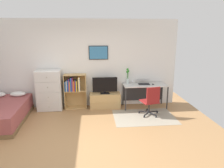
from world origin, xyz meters
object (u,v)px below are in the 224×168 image
office_chair (151,100)px  laptop (144,82)px  desk (144,88)px  tv_stand (105,100)px  television (105,86)px  bookshelf (74,88)px  dresser (49,90)px  computer_mouse (153,84)px  bamboo_vase (128,76)px  wine_glass (133,81)px

office_chair → laptop: (-0.03, 0.77, 0.35)m
desk → laptop: 0.20m
tv_stand → television: size_ratio=1.24×
bookshelf → laptop: bookshelf is taller
dresser → computer_mouse: dresser is taller
office_chair → bamboo_vase: 1.14m
tv_stand → computer_mouse: bearing=-6.2°
laptop → computer_mouse: 0.30m
dresser → laptop: (2.89, -0.01, 0.19)m
dresser → desk: (2.92, 0.01, -0.01)m
laptop → computer_mouse: size_ratio=4.00×
tv_stand → desk: bearing=-0.3°
laptop → computer_mouse: (0.26, -0.13, -0.05)m
desk → computer_mouse: bearing=-34.2°
bookshelf → bamboo_vase: bearing=1.6°
laptop → computer_mouse: laptop is taller
desk → wine_glass: (-0.40, -0.12, 0.27)m
laptop → bamboo_vase: size_ratio=0.86×
laptop → wine_glass: 0.38m
television → computer_mouse: television is taller
tv_stand → office_chair: size_ratio=1.10×
bookshelf → desk: (2.18, -0.05, -0.04)m
computer_mouse → dresser: bearing=177.4°
television → desk: (1.24, 0.02, -0.11)m
dresser → bamboo_vase: (2.40, 0.11, 0.35)m
desk → tv_stand: bearing=179.7°
office_chair → computer_mouse: office_chair is taller
dresser → desk: bearing=0.2°
bamboo_vase → television: bearing=-170.9°
dresser → tv_stand: dresser is taller
dresser → desk: size_ratio=0.91×
dresser → office_chair: 3.02m
desk → office_chair: size_ratio=1.57×
laptop → desk: bearing=32.5°
tv_stand → wine_glass: bearing=-8.4°
bookshelf → television: (0.94, -0.07, 0.08)m
dresser → television: 1.68m
tv_stand → wine_glass: size_ratio=5.24×
dresser → bamboo_vase: size_ratio=2.51×
dresser → television: bearing=-0.2°
tv_stand → laptop: (1.21, -0.03, 0.57)m
office_chair → computer_mouse: size_ratio=8.27×
office_chair → bookshelf: bearing=145.7°
tv_stand → wine_glass: (0.85, -0.13, 0.64)m
bamboo_vase → tv_stand: bearing=-172.7°
desk → wine_glass: bearing=-163.2°
computer_mouse → desk: bearing=145.8°
bookshelf → desk: bookshelf is taller
laptop → wine_glass: bearing=-161.7°
tv_stand → laptop: size_ratio=2.27×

